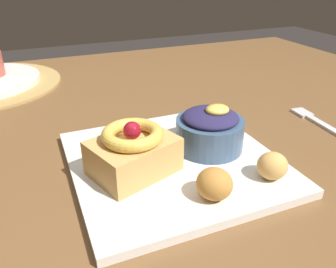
# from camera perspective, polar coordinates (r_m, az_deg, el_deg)

# --- Properties ---
(dining_table) EXTENTS (1.36, 0.95, 0.73)m
(dining_table) POSITION_cam_1_polar(r_m,az_deg,el_deg) (0.68, -4.01, -3.64)
(dining_table) COLOR brown
(dining_table) RESTS_ON ground_plane
(front_plate) EXTENTS (0.27, 0.27, 0.01)m
(front_plate) POSITION_cam_1_polar(r_m,az_deg,el_deg) (0.47, 0.94, -4.71)
(front_plate) COLOR white
(front_plate) RESTS_ON dining_table
(cake_slice) EXTENTS (0.12, 0.11, 0.07)m
(cake_slice) POSITION_cam_1_polar(r_m,az_deg,el_deg) (0.43, -5.86, -2.91)
(cake_slice) COLOR tan
(cake_slice) RESTS_ON front_plate
(berry_ramekin) EXTENTS (0.10, 0.10, 0.07)m
(berry_ramekin) POSITION_cam_1_polar(r_m,az_deg,el_deg) (0.48, 7.05, 0.74)
(berry_ramekin) COLOR #3D5675
(berry_ramekin) RESTS_ON front_plate
(fritter_front) EXTENTS (0.04, 0.04, 0.04)m
(fritter_front) POSITION_cam_1_polar(r_m,az_deg,el_deg) (0.39, 7.81, -8.28)
(fritter_front) COLOR #BC7F38
(fritter_front) RESTS_ON front_plate
(fritter_middle) EXTENTS (0.04, 0.04, 0.03)m
(fritter_middle) POSITION_cam_1_polar(r_m,az_deg,el_deg) (0.44, 17.12, -5.12)
(fritter_middle) COLOR tan
(fritter_middle) RESTS_ON front_plate
(fork) EXTENTS (0.03, 0.13, 0.00)m
(fork) POSITION_cam_1_polar(r_m,az_deg,el_deg) (0.65, 23.44, 2.16)
(fork) COLOR silver
(fork) RESTS_ON dining_table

